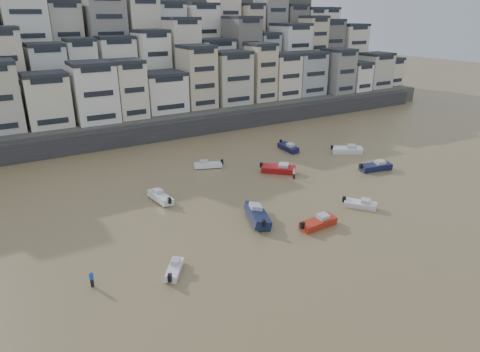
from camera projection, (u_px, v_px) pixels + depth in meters
harbor_wall at (173, 130)px, 88.00m from camera, size 140.00×3.00×3.50m
hillside at (131, 56)px, 118.09m from camera, size 141.04×66.00×50.00m
boat_a at (318, 221)px, 51.56m from camera, size 5.51×2.07×1.48m
boat_b at (360, 203)px, 56.70m from camera, size 3.91×4.55×1.24m
boat_c at (257, 214)px, 53.06m from camera, size 4.37×7.19×1.86m
boat_d at (376, 166)px, 70.13m from camera, size 6.27×3.14×1.63m
boat_e at (278, 168)px, 69.00m from camera, size 5.74×5.54×1.64m
boat_f at (160, 196)px, 58.73m from camera, size 2.37×5.58×1.48m
boat_g at (347, 149)px, 78.55m from camera, size 6.08×4.84×1.63m
boat_h at (208, 164)px, 71.32m from camera, size 5.24×3.28×1.36m
boat_i at (288, 146)px, 80.26m from camera, size 2.33×5.80×1.54m
boat_j at (174, 268)px, 42.52m from camera, size 3.48×4.13×1.12m
person_blue at (92, 279)px, 40.28m from camera, size 0.44×0.44×1.74m
person_pink at (294, 174)px, 66.51m from camera, size 0.44×0.44×1.74m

